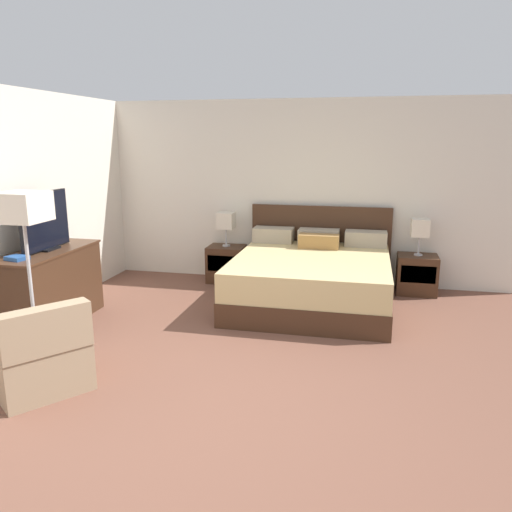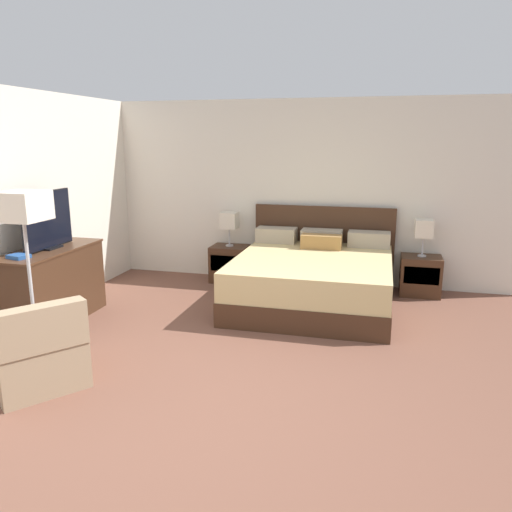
{
  "view_description": "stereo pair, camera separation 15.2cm",
  "coord_description": "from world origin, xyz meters",
  "px_view_note": "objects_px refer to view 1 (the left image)",
  "views": [
    {
      "loc": [
        1.12,
        -3.09,
        2.0
      ],
      "look_at": [
        -0.05,
        2.13,
        0.75
      ],
      "focal_mm": 35.0,
      "sensor_mm": 36.0,
      "label": 1
    },
    {
      "loc": [
        1.27,
        -3.05,
        2.0
      ],
      "look_at": [
        -0.05,
        2.13,
        0.75
      ],
      "focal_mm": 35.0,
      "sensor_mm": 36.0,
      "label": 2
    }
  ],
  "objects_px": {
    "bed": "(312,278)",
    "armchair_by_window": "(40,356)",
    "nightstand_left": "(227,264)",
    "dresser": "(49,286)",
    "book_red_cover": "(17,258)",
    "floor_lamp": "(23,217)",
    "nightstand_right": "(417,274)",
    "table_lamp_right": "(420,228)",
    "tv": "(45,222)",
    "table_lamp_left": "(226,221)"
  },
  "relations": [
    {
      "from": "table_lamp_left",
      "to": "floor_lamp",
      "type": "distance_m",
      "value": 3.1
    },
    {
      "from": "table_lamp_left",
      "to": "tv",
      "type": "relative_size",
      "value": 0.62
    },
    {
      "from": "nightstand_right",
      "to": "book_red_cover",
      "type": "height_order",
      "value": "book_red_cover"
    },
    {
      "from": "table_lamp_right",
      "to": "dresser",
      "type": "height_order",
      "value": "table_lamp_right"
    },
    {
      "from": "bed",
      "to": "nightstand_left",
      "type": "bearing_deg",
      "value": 150.56
    },
    {
      "from": "table_lamp_right",
      "to": "armchair_by_window",
      "type": "bearing_deg",
      "value": -133.32
    },
    {
      "from": "nightstand_left",
      "to": "book_red_cover",
      "type": "bearing_deg",
      "value": -119.76
    },
    {
      "from": "bed",
      "to": "table_lamp_right",
      "type": "height_order",
      "value": "bed"
    },
    {
      "from": "nightstand_left",
      "to": "table_lamp_left",
      "type": "distance_m",
      "value": 0.62
    },
    {
      "from": "table_lamp_right",
      "to": "book_red_cover",
      "type": "bearing_deg",
      "value": -148.21
    },
    {
      "from": "nightstand_left",
      "to": "table_lamp_right",
      "type": "bearing_deg",
      "value": 0.03
    },
    {
      "from": "bed",
      "to": "book_red_cover",
      "type": "distance_m",
      "value": 3.31
    },
    {
      "from": "nightstand_right",
      "to": "nightstand_left",
      "type": "bearing_deg",
      "value": 180.0
    },
    {
      "from": "armchair_by_window",
      "to": "floor_lamp",
      "type": "distance_m",
      "value": 1.24
    },
    {
      "from": "armchair_by_window",
      "to": "dresser",
      "type": "bearing_deg",
      "value": 121.59
    },
    {
      "from": "bed",
      "to": "nightstand_right",
      "type": "xyz_separation_m",
      "value": [
        1.31,
        0.74,
        -0.07
      ]
    },
    {
      "from": "dresser",
      "to": "floor_lamp",
      "type": "relative_size",
      "value": 0.85
    },
    {
      "from": "nightstand_right",
      "to": "tv",
      "type": "bearing_deg",
      "value": -153.32
    },
    {
      "from": "book_red_cover",
      "to": "table_lamp_right",
      "type": "bearing_deg",
      "value": 31.79
    },
    {
      "from": "floor_lamp",
      "to": "book_red_cover",
      "type": "bearing_deg",
      "value": 137.79
    },
    {
      "from": "nightstand_left",
      "to": "dresser",
      "type": "xyz_separation_m",
      "value": [
        -1.43,
        -2.06,
        0.17
      ]
    },
    {
      "from": "armchair_by_window",
      "to": "book_red_cover",
      "type": "bearing_deg",
      "value": 132.95
    },
    {
      "from": "dresser",
      "to": "armchair_by_window",
      "type": "bearing_deg",
      "value": -58.41
    },
    {
      "from": "nightstand_right",
      "to": "floor_lamp",
      "type": "height_order",
      "value": "floor_lamp"
    },
    {
      "from": "nightstand_left",
      "to": "armchair_by_window",
      "type": "distance_m",
      "value": 3.46
    },
    {
      "from": "table_lamp_right",
      "to": "dresser",
      "type": "relative_size",
      "value": 0.36
    },
    {
      "from": "nightstand_left",
      "to": "nightstand_right",
      "type": "xyz_separation_m",
      "value": [
        2.62,
        0.0,
        0.0
      ]
    },
    {
      "from": "table_lamp_left",
      "to": "table_lamp_right",
      "type": "xyz_separation_m",
      "value": [
        2.62,
        0.0,
        0.0
      ]
    },
    {
      "from": "table_lamp_right",
      "to": "armchair_by_window",
      "type": "height_order",
      "value": "table_lamp_right"
    },
    {
      "from": "book_red_cover",
      "to": "armchair_by_window",
      "type": "distance_m",
      "value": 1.35
    },
    {
      "from": "bed",
      "to": "armchair_by_window",
      "type": "bearing_deg",
      "value": -125.54
    },
    {
      "from": "table_lamp_left",
      "to": "table_lamp_right",
      "type": "bearing_deg",
      "value": 0.0
    },
    {
      "from": "nightstand_left",
      "to": "nightstand_right",
      "type": "bearing_deg",
      "value": 0.0
    },
    {
      "from": "table_lamp_left",
      "to": "floor_lamp",
      "type": "height_order",
      "value": "floor_lamp"
    },
    {
      "from": "book_red_cover",
      "to": "floor_lamp",
      "type": "height_order",
      "value": "floor_lamp"
    },
    {
      "from": "nightstand_right",
      "to": "floor_lamp",
      "type": "distance_m",
      "value": 4.77
    },
    {
      "from": "nightstand_right",
      "to": "armchair_by_window",
      "type": "distance_m",
      "value": 4.69
    },
    {
      "from": "tv",
      "to": "floor_lamp",
      "type": "xyz_separation_m",
      "value": [
        0.41,
        -0.86,
        0.2
      ]
    },
    {
      "from": "tv",
      "to": "nightstand_right",
      "type": "bearing_deg",
      "value": 26.68
    },
    {
      "from": "nightstand_left",
      "to": "table_lamp_right",
      "type": "distance_m",
      "value": 2.69
    },
    {
      "from": "table_lamp_right",
      "to": "floor_lamp",
      "type": "xyz_separation_m",
      "value": [
        -3.63,
        -2.89,
        0.46
      ]
    },
    {
      "from": "nightstand_left",
      "to": "book_red_cover",
      "type": "relative_size",
      "value": 2.66
    },
    {
      "from": "nightstand_left",
      "to": "nightstand_right",
      "type": "relative_size",
      "value": 1.0
    },
    {
      "from": "dresser",
      "to": "nightstand_right",
      "type": "bearing_deg",
      "value": 26.97
    },
    {
      "from": "bed",
      "to": "nightstand_left",
      "type": "distance_m",
      "value": 1.51
    },
    {
      "from": "dresser",
      "to": "floor_lamp",
      "type": "xyz_separation_m",
      "value": [
        0.41,
        -0.83,
        0.91
      ]
    },
    {
      "from": "dresser",
      "to": "armchair_by_window",
      "type": "relative_size",
      "value": 1.38
    },
    {
      "from": "tv",
      "to": "dresser",
      "type": "bearing_deg",
      "value": -95.34
    },
    {
      "from": "nightstand_right",
      "to": "dresser",
      "type": "xyz_separation_m",
      "value": [
        -4.05,
        -2.06,
        0.17
      ]
    },
    {
      "from": "nightstand_right",
      "to": "armchair_by_window",
      "type": "bearing_deg",
      "value": -133.33
    }
  ]
}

